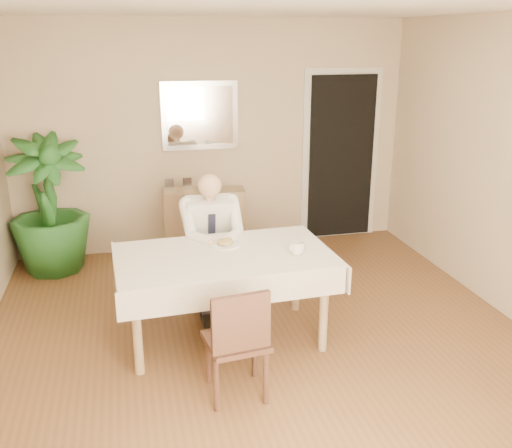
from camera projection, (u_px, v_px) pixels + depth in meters
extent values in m
plane|color=brown|center=(266.00, 349.00, 4.60)|extent=(5.00, 5.00, 0.00)
plane|color=white|center=(268.00, 4.00, 3.78)|extent=(5.00, 5.00, 0.00)
cube|color=#C5AD8B|center=(213.00, 137.00, 6.50)|extent=(4.50, 0.02, 2.60)
cube|color=#C5AD8B|center=(453.00, 388.00, 1.88)|extent=(4.50, 0.02, 2.60)
cube|color=silver|center=(455.00, 345.00, 1.85)|extent=(1.34, 0.02, 1.44)
cube|color=white|center=(451.00, 342.00, 1.87)|extent=(1.18, 0.02, 1.28)
cube|color=silver|center=(340.00, 157.00, 6.91)|extent=(0.96, 0.03, 2.10)
cube|color=black|center=(341.00, 158.00, 6.88)|extent=(0.80, 0.05, 1.95)
cube|color=silver|center=(200.00, 116.00, 6.36)|extent=(0.86, 0.03, 0.76)
cube|color=white|center=(200.00, 116.00, 6.35)|extent=(0.74, 0.02, 0.64)
cube|color=#9A7B58|center=(224.00, 258.00, 4.54)|extent=(1.64, 0.97, 0.04)
cube|color=#EEE2C3|center=(224.00, 255.00, 4.53)|extent=(1.74, 1.08, 0.01)
cube|color=#EEE2C3|center=(237.00, 293.00, 4.11)|extent=(1.70, 0.09, 0.22)
cube|color=#EEE2C3|center=(214.00, 246.00, 5.03)|extent=(1.70, 0.09, 0.22)
cube|color=#EEE2C3|center=(116.00, 277.00, 4.38)|extent=(0.06, 1.00, 0.22)
cube|color=#EEE2C3|center=(325.00, 258.00, 4.75)|extent=(0.06, 1.00, 0.22)
cylinder|color=#9A7B58|center=(137.00, 331.00, 4.16)|extent=(0.07, 0.07, 0.70)
cylinder|color=#9A7B58|center=(324.00, 311.00, 4.47)|extent=(0.07, 0.07, 0.70)
cylinder|color=#9A7B58|center=(134.00, 290.00, 4.84)|extent=(0.07, 0.07, 0.70)
cylinder|color=#9A7B58|center=(296.00, 274.00, 5.16)|extent=(0.07, 0.07, 0.70)
cube|color=#42281D|center=(210.00, 256.00, 5.37)|extent=(0.43, 0.43, 0.04)
cube|color=#42281D|center=(206.00, 225.00, 5.47)|extent=(0.42, 0.05, 0.42)
cylinder|color=#42281D|center=(194.00, 287.00, 5.24)|extent=(0.04, 0.04, 0.41)
cylinder|color=#42281D|center=(232.00, 283.00, 5.32)|extent=(0.04, 0.04, 0.41)
cylinder|color=#42281D|center=(190.00, 272.00, 5.57)|extent=(0.04, 0.04, 0.41)
cylinder|color=#42281D|center=(225.00, 269.00, 5.65)|extent=(0.04, 0.04, 0.41)
cube|color=#42281D|center=(236.00, 342.00, 3.92)|extent=(0.44, 0.44, 0.04)
cube|color=#42281D|center=(241.00, 323.00, 3.67)|extent=(0.40, 0.09, 0.40)
cylinder|color=#42281D|center=(216.00, 385.00, 3.79)|extent=(0.04, 0.04, 0.39)
cylinder|color=#42281D|center=(266.00, 379.00, 3.86)|extent=(0.04, 0.04, 0.39)
cylinder|color=#42281D|center=(209.00, 359.00, 4.10)|extent=(0.04, 0.04, 0.39)
cylinder|color=#42281D|center=(254.00, 353.00, 4.18)|extent=(0.04, 0.04, 0.39)
cube|color=white|center=(210.00, 225.00, 5.23)|extent=(0.42, 0.31, 0.55)
cube|color=black|center=(212.00, 232.00, 5.13)|extent=(0.07, 0.08, 0.36)
cylinder|color=tan|center=(210.00, 196.00, 5.10)|extent=(0.09, 0.09, 0.08)
sphere|color=tan|center=(210.00, 186.00, 5.05)|extent=(0.21, 0.21, 0.21)
cube|color=black|center=(203.00, 257.00, 5.10)|extent=(0.13, 0.42, 0.13)
cube|color=black|center=(225.00, 255.00, 5.15)|extent=(0.13, 0.42, 0.13)
cube|color=black|center=(207.00, 295.00, 5.03)|extent=(0.11, 0.12, 0.45)
cube|color=black|center=(229.00, 293.00, 5.07)|extent=(0.11, 0.12, 0.45)
cube|color=black|center=(208.00, 318.00, 5.03)|extent=(0.11, 0.26, 0.07)
cube|color=black|center=(230.00, 315.00, 5.08)|extent=(0.11, 0.26, 0.07)
cylinder|color=white|center=(225.00, 245.00, 4.71)|extent=(0.26, 0.26, 0.02)
ellipsoid|color=olive|center=(225.00, 242.00, 4.70)|extent=(0.14, 0.14, 0.06)
cylinder|color=silver|center=(231.00, 245.00, 4.66)|extent=(0.01, 0.13, 0.01)
cylinder|color=silver|center=(222.00, 245.00, 4.64)|extent=(0.01, 0.13, 0.01)
imported|color=white|center=(297.00, 248.00, 4.51)|extent=(0.13, 0.13, 0.10)
cube|color=#9A7B58|center=(205.00, 221.00, 6.59)|extent=(0.94, 0.40, 0.73)
cube|color=silver|center=(169.00, 185.00, 6.43)|extent=(0.10, 0.02, 0.14)
cube|color=silver|center=(187.00, 184.00, 6.48)|extent=(0.10, 0.02, 0.14)
cube|color=silver|center=(212.00, 183.00, 6.52)|extent=(0.10, 0.02, 0.14)
imported|color=#1F561E|center=(49.00, 205.00, 5.93)|extent=(0.99, 0.99, 1.45)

